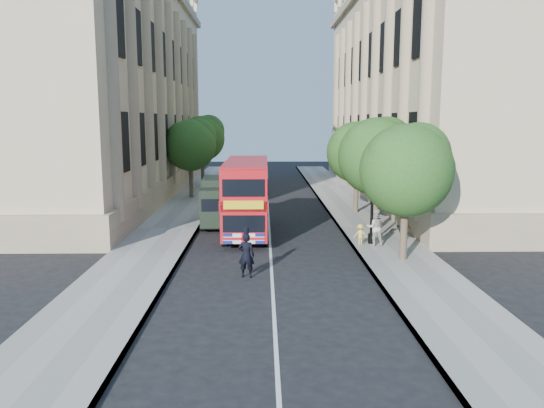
{
  "coord_description": "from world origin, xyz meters",
  "views": [
    {
      "loc": [
        -0.34,
        -19.53,
        6.17
      ],
      "look_at": [
        0.07,
        4.8,
        2.3
      ],
      "focal_mm": 35.0,
      "sensor_mm": 36.0,
      "label": 1
    }
  ],
  "objects_px": {
    "double_decker_bus": "(247,195)",
    "lamp_post": "(372,196)",
    "police_constable": "(246,255)",
    "woman_pedestrian": "(375,227)",
    "box_van": "(220,203)"
  },
  "relations": [
    {
      "from": "double_decker_bus",
      "to": "box_van",
      "type": "relative_size",
      "value": 1.72
    },
    {
      "from": "lamp_post",
      "to": "woman_pedestrian",
      "type": "height_order",
      "value": "lamp_post"
    },
    {
      "from": "lamp_post",
      "to": "double_decker_bus",
      "type": "relative_size",
      "value": 0.61
    },
    {
      "from": "box_van",
      "to": "woman_pedestrian",
      "type": "bearing_deg",
      "value": -37.28
    },
    {
      "from": "box_van",
      "to": "woman_pedestrian",
      "type": "height_order",
      "value": "box_van"
    },
    {
      "from": "lamp_post",
      "to": "woman_pedestrian",
      "type": "xyz_separation_m",
      "value": [
        0.1,
        -0.41,
        -1.49
      ]
    },
    {
      "from": "double_decker_bus",
      "to": "lamp_post",
      "type": "bearing_deg",
      "value": -25.35
    },
    {
      "from": "double_decker_bus",
      "to": "woman_pedestrian",
      "type": "distance_m",
      "value": 7.28
    },
    {
      "from": "police_constable",
      "to": "woman_pedestrian",
      "type": "height_order",
      "value": "woman_pedestrian"
    },
    {
      "from": "lamp_post",
      "to": "woman_pedestrian",
      "type": "relative_size",
      "value": 2.88
    },
    {
      "from": "box_van",
      "to": "woman_pedestrian",
      "type": "xyz_separation_m",
      "value": [
        8.0,
        -5.64,
        -0.35
      ]
    },
    {
      "from": "double_decker_bus",
      "to": "woman_pedestrian",
      "type": "height_order",
      "value": "double_decker_bus"
    },
    {
      "from": "box_van",
      "to": "lamp_post",
      "type": "bearing_deg",
      "value": -35.6
    },
    {
      "from": "double_decker_bus",
      "to": "woman_pedestrian",
      "type": "relative_size",
      "value": 4.74
    },
    {
      "from": "double_decker_bus",
      "to": "police_constable",
      "type": "xyz_separation_m",
      "value": [
        0.23,
        -8.2,
        -1.27
      ]
    }
  ]
}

